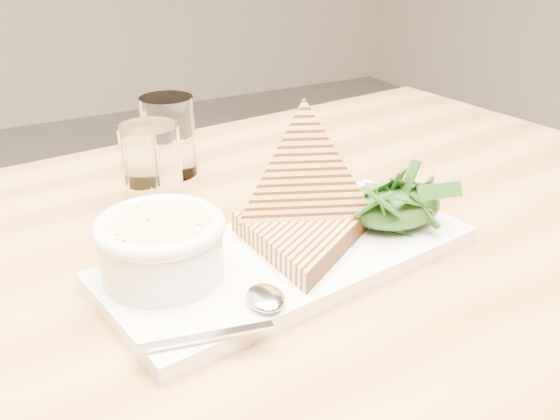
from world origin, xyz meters
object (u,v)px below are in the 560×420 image
soup_bowl (162,255)px  glass_far (169,136)px  platter (290,256)px  table_top (235,313)px  glass_near (152,169)px

soup_bowl → glass_far: 0.28m
soup_bowl → platter: bearing=-6.2°
table_top → glass_near: glass_near is taller
table_top → glass_far: glass_far is taller
glass_far → glass_near: bearing=-119.5°
table_top → glass_far: 0.31m
platter → glass_near: 0.20m
glass_near → glass_far: bearing=60.5°
glass_near → glass_far: (0.06, 0.10, 0.00)m
table_top → glass_near: (-0.00, 0.20, 0.07)m
soup_bowl → glass_near: bearing=74.2°
table_top → platter: bearing=17.9°
glass_near → glass_far: size_ratio=0.99×
table_top → glass_far: bearing=80.5°
table_top → soup_bowl: soup_bowl is taller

